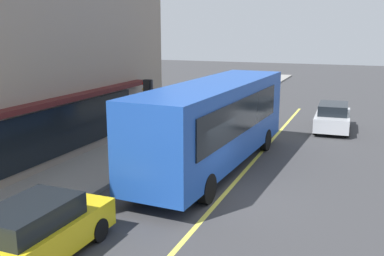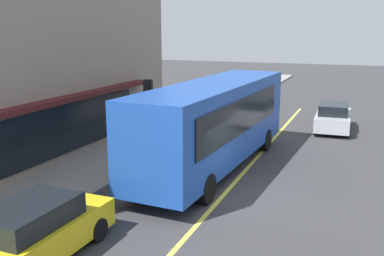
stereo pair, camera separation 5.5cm
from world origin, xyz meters
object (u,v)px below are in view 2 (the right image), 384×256
Objects in this scene: bus at (216,120)px; traffic_light at (149,98)px; car_silver at (333,117)px; pedestrian_at_corner at (171,106)px; car_yellow at (34,233)px; pedestrian_near_storefront at (205,103)px.

bus is 3.52× the size of traffic_light.
pedestrian_at_corner reaches higher than car_silver.
bus is 2.60× the size of car_yellow.
traffic_light is 10.92m from car_silver.
pedestrian_near_storefront is at bearing -40.38° from pedestrian_at_corner.
pedestrian_at_corner is 2.29m from pedestrian_near_storefront.
bus is 7.15× the size of pedestrian_near_storefront.
bus is at bearing -107.58° from traffic_light.
bus is 8.85m from car_yellow.
bus reaches higher than pedestrian_near_storefront.
bus reaches higher than traffic_light.
pedestrian_at_corner is (15.66, 3.45, 0.33)m from car_yellow.
car_silver is at bearing -23.56° from bus.
pedestrian_at_corner is (5.95, 1.63, -1.46)m from traffic_light.
car_silver is (7.81, -7.43, -1.79)m from traffic_light.
traffic_light reaches higher than pedestrian_near_storefront.
pedestrian_at_corner is at bearing 139.62° from pedestrian_near_storefront.
traffic_light is 2.03× the size of pedestrian_near_storefront.
car_silver is at bearing -89.11° from pedestrian_near_storefront.
pedestrian_at_corner is (7.07, 5.16, -0.92)m from bus.
traffic_light is at bearing -164.71° from pedestrian_at_corner.
car_yellow is (-8.60, 1.71, -1.24)m from bus.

